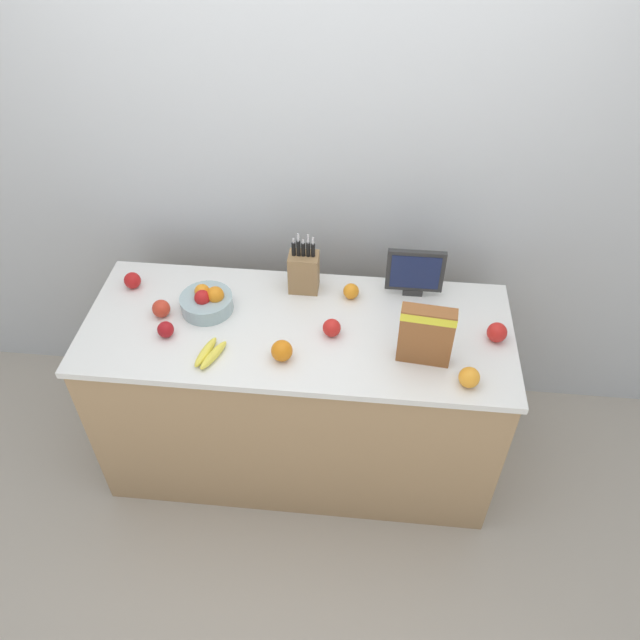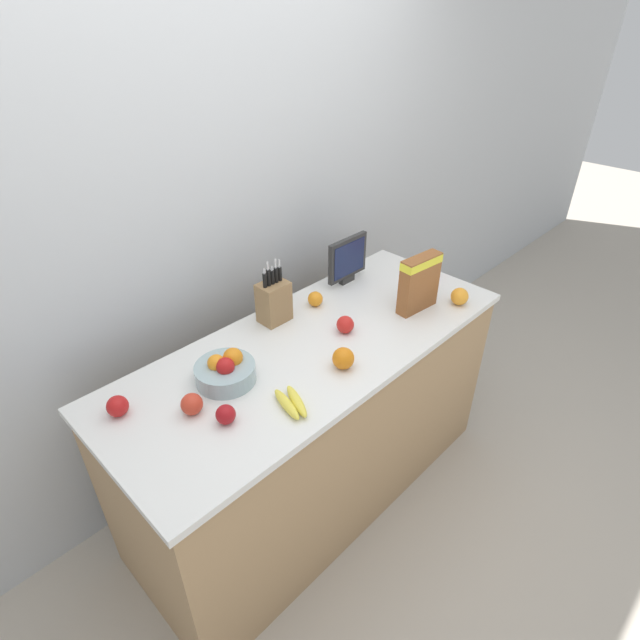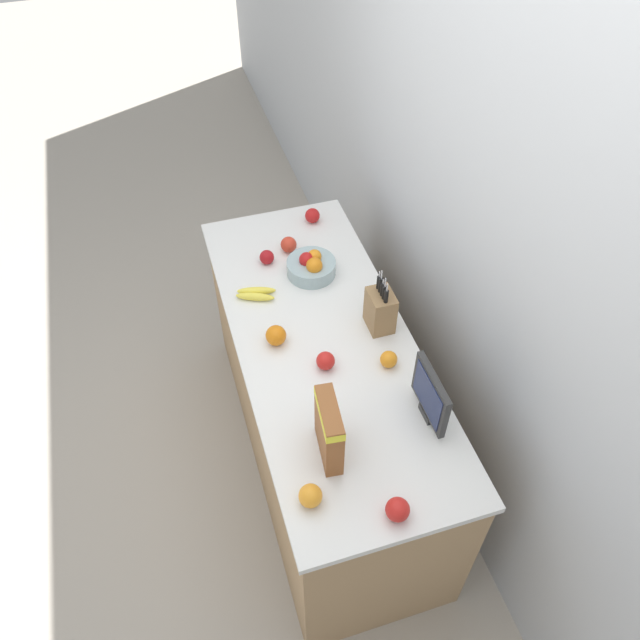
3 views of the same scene
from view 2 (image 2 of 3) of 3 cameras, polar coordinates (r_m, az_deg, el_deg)
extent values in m
plane|color=#B2A899|center=(2.69, -0.52, -18.41)|extent=(14.00, 14.00, 0.00)
cube|color=silver|center=(2.26, -11.24, 11.67)|extent=(9.00, 0.06, 2.60)
cube|color=tan|center=(2.36, -0.57, -11.83)|extent=(1.77, 0.69, 0.87)
cube|color=white|center=(2.07, -0.64, -2.97)|extent=(1.80, 0.72, 0.03)
cube|color=#937047|center=(2.16, -5.29, 2.04)|extent=(0.13, 0.10, 0.18)
cylinder|color=black|center=(2.08, -6.33, 4.50)|extent=(0.02, 0.02, 0.06)
cube|color=silver|center=(2.06, -6.40, 5.57)|extent=(0.01, 0.00, 0.03)
cylinder|color=black|center=(2.09, -5.90, 4.82)|extent=(0.02, 0.02, 0.07)
cube|color=silver|center=(2.06, -5.99, 6.19)|extent=(0.01, 0.00, 0.04)
cylinder|color=black|center=(2.10, -5.46, 4.89)|extent=(0.02, 0.02, 0.06)
cube|color=silver|center=(2.08, -5.52, 5.89)|extent=(0.01, 0.00, 0.02)
cylinder|color=black|center=(2.11, -5.04, 5.13)|extent=(0.02, 0.02, 0.07)
cube|color=silver|center=(2.09, -5.11, 6.45)|extent=(0.01, 0.00, 0.04)
cylinder|color=black|center=(2.13, -4.61, 5.27)|extent=(0.02, 0.02, 0.06)
cube|color=silver|center=(2.10, -4.67, 6.45)|extent=(0.01, 0.00, 0.04)
cube|color=#2D2D2D|center=(2.50, 3.08, 4.69)|extent=(0.09, 0.03, 0.03)
cube|color=#2D2D2D|center=(2.44, 3.16, 7.11)|extent=(0.25, 0.02, 0.20)
cube|color=#19234C|center=(2.44, 3.40, 7.01)|extent=(0.21, 0.00, 0.17)
cube|color=brown|center=(2.26, 11.25, 4.12)|extent=(0.21, 0.08, 0.26)
cube|color=yellow|center=(2.21, 11.54, 6.49)|extent=(0.21, 0.09, 0.04)
cylinder|color=#99B2B7|center=(1.88, -10.76, -5.97)|extent=(0.22, 0.22, 0.07)
sphere|color=orange|center=(1.87, -9.92, -4.25)|extent=(0.07, 0.07, 0.07)
sphere|color=orange|center=(1.86, -11.77, -4.84)|extent=(0.07, 0.07, 0.07)
sphere|color=red|center=(1.84, -10.76, -5.25)|extent=(0.07, 0.07, 0.07)
ellipsoid|color=yellow|center=(1.75, -3.84, -9.57)|extent=(0.08, 0.18, 0.04)
ellipsoid|color=yellow|center=(1.76, -2.68, -9.24)|extent=(0.10, 0.17, 0.04)
sphere|color=red|center=(1.77, -14.44, -9.29)|extent=(0.08, 0.08, 0.08)
sphere|color=#A31419|center=(1.72, -10.73, -10.56)|extent=(0.07, 0.07, 0.07)
sphere|color=red|center=(2.11, 2.90, -0.52)|extent=(0.08, 0.08, 0.08)
sphere|color=red|center=(2.59, 12.38, 5.71)|extent=(0.08, 0.08, 0.08)
sphere|color=red|center=(1.85, -22.13, -9.11)|extent=(0.07, 0.07, 0.07)
sphere|color=orange|center=(2.38, 15.66, 2.61)|extent=(0.08, 0.08, 0.08)
sphere|color=orange|center=(1.91, 2.68, -4.40)|extent=(0.09, 0.09, 0.09)
sphere|color=orange|center=(2.29, -0.54, 2.43)|extent=(0.07, 0.07, 0.07)
camera|label=1|loc=(1.72, 84.69, 27.52)|focal=35.00mm
camera|label=3|loc=(2.98, 41.95, 41.48)|focal=35.00mm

